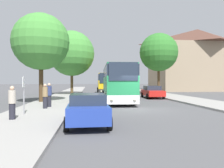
% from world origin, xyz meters
% --- Properties ---
extents(ground_plane, '(300.00, 300.00, 0.00)m').
position_xyz_m(ground_plane, '(0.00, 0.00, 0.00)').
color(ground_plane, '#4C4C4F').
rests_on(ground_plane, ground).
extents(sidewalk_left, '(4.00, 120.00, 0.15)m').
position_xyz_m(sidewalk_left, '(-7.00, 0.00, 0.07)').
color(sidewalk_left, gray).
rests_on(sidewalk_left, ground_plane).
extents(building_right_background, '(19.09, 12.19, 13.63)m').
position_xyz_m(building_right_background, '(20.30, 30.55, 6.82)').
color(building_right_background, gray).
rests_on(building_right_background, ground_plane).
extents(bus_front, '(3.12, 10.68, 3.56)m').
position_xyz_m(bus_front, '(-0.90, 6.15, 1.90)').
color(bus_front, silver).
rests_on(bus_front, ground_plane).
extents(bus_middle, '(3.02, 10.35, 3.26)m').
position_xyz_m(bus_middle, '(-1.00, 19.59, 1.74)').
color(bus_middle, '#2D2D2D').
rests_on(bus_middle, ground_plane).
extents(parked_car_left_curb, '(2.06, 4.03, 1.48)m').
position_xyz_m(parked_car_left_curb, '(-3.81, -5.43, 0.78)').
color(parked_car_left_curb, '#233D9E').
rests_on(parked_car_left_curb, ground_plane).
extents(parked_car_right_near, '(2.27, 4.71, 1.50)m').
position_xyz_m(parked_car_right_near, '(3.99, 10.35, 0.78)').
color(parked_car_right_near, red).
rests_on(parked_car_right_near, ground_plane).
extents(bus_stop_sign, '(0.08, 0.45, 2.22)m').
position_xyz_m(bus_stop_sign, '(-7.51, -2.56, 1.53)').
color(bus_stop_sign, gray).
rests_on(bus_stop_sign, sidewalk_left).
extents(pedestrian_waiting_near, '(0.36, 0.36, 1.77)m').
position_xyz_m(pedestrian_waiting_near, '(-6.70, 1.01, 1.05)').
color(pedestrian_waiting_near, '#23232D').
rests_on(pedestrian_waiting_near, sidewalk_left).
extents(pedestrian_waiting_far, '(0.36, 0.36, 1.74)m').
position_xyz_m(pedestrian_waiting_far, '(-6.82, 0.09, 1.03)').
color(pedestrian_waiting_far, '#23232D').
rests_on(pedestrian_waiting_far, sidewalk_left).
extents(pedestrian_walking_back, '(0.36, 0.36, 1.68)m').
position_xyz_m(pedestrian_walking_back, '(-7.59, -4.28, 0.99)').
color(pedestrian_walking_back, '#23232D').
rests_on(pedestrian_walking_back, sidewalk_left).
extents(tree_left_near, '(6.68, 6.68, 9.37)m').
position_xyz_m(tree_left_near, '(-6.26, 17.13, 6.17)').
color(tree_left_near, '#513D23').
rests_on(tree_left_near, sidewalk_left).
extents(tree_left_far, '(5.27, 5.27, 8.23)m').
position_xyz_m(tree_left_far, '(-8.19, 5.30, 5.73)').
color(tree_left_far, '#47331E').
rests_on(tree_left_far, sidewalk_left).
extents(tree_right_near, '(6.03, 6.03, 9.53)m').
position_xyz_m(tree_right_near, '(7.29, 17.97, 6.65)').
color(tree_right_near, '#47331E').
rests_on(tree_right_near, sidewalk_right).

